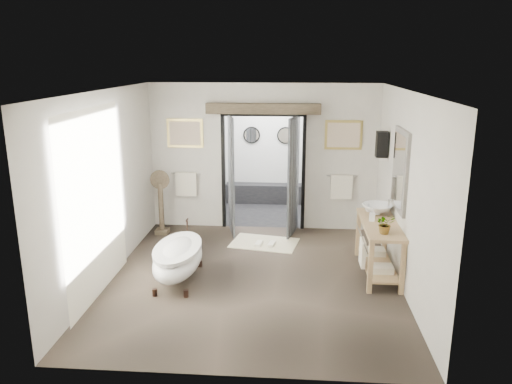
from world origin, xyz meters
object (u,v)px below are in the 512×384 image
vanity (377,243)px  basin (377,209)px  clawfoot_tub (178,258)px  rug (264,243)px

vanity → basin: 0.63m
clawfoot_tub → vanity: bearing=9.4°
rug → vanity: bearing=-32.6°
clawfoot_tub → rug: size_ratio=1.30×
vanity → clawfoot_tub: bearing=-170.6°
clawfoot_tub → rug: (1.23, 1.71, -0.37)m
rug → basin: bearing=-21.1°
vanity → basin: basin is taller
clawfoot_tub → basin: size_ratio=3.13×
clawfoot_tub → rug: clawfoot_tub is taller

